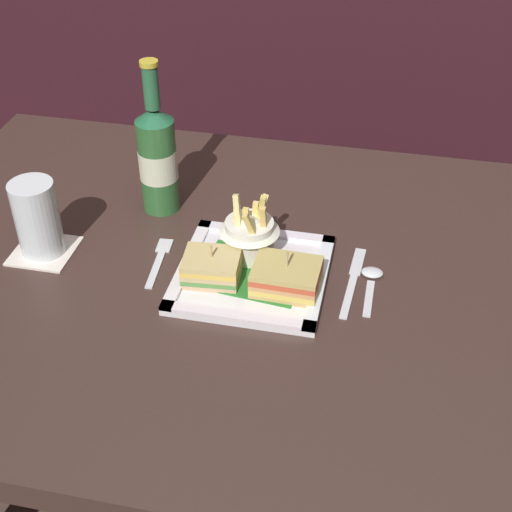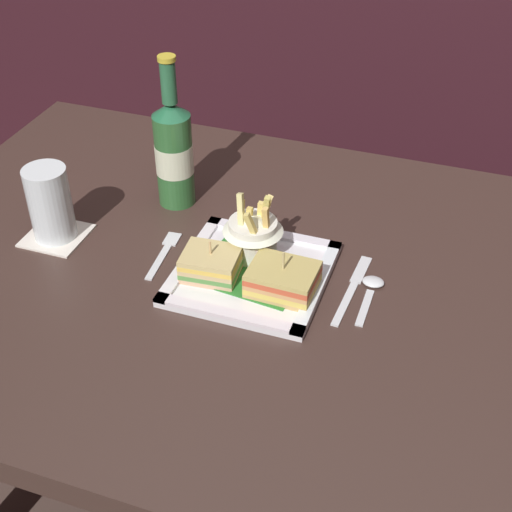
# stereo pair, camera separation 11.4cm
# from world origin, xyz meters

# --- Properties ---
(dining_table) EXTENTS (1.30, 0.90, 0.73)m
(dining_table) POSITION_xyz_m (0.00, 0.00, 0.63)
(dining_table) COLOR #3B2822
(dining_table) RESTS_ON ground_plane
(square_plate) EXTENTS (0.24, 0.24, 0.02)m
(square_plate) POSITION_xyz_m (-0.01, -0.01, 0.74)
(square_plate) COLOR white
(square_plate) RESTS_ON dining_table
(sandwich_half_left) EXTENTS (0.09, 0.08, 0.06)m
(sandwich_half_left) POSITION_xyz_m (-0.07, -0.04, 0.76)
(sandwich_half_left) COLOR tan
(sandwich_half_left) RESTS_ON square_plate
(sandwich_half_right) EXTENTS (0.10, 0.08, 0.07)m
(sandwich_half_right) POSITION_xyz_m (0.05, -0.04, 0.76)
(sandwich_half_right) COLOR tan
(sandwich_half_right) RESTS_ON square_plate
(fries_cup) EXTENTS (0.10, 0.10, 0.11)m
(fries_cup) POSITION_xyz_m (-0.02, 0.04, 0.79)
(fries_cup) COLOR silver
(fries_cup) RESTS_ON square_plate
(beer_bottle) EXTENTS (0.07, 0.07, 0.28)m
(beer_bottle) POSITION_xyz_m (-0.22, 0.16, 0.84)
(beer_bottle) COLOR #2D612F
(beer_bottle) RESTS_ON dining_table
(drink_coaster) EXTENTS (0.10, 0.10, 0.00)m
(drink_coaster) POSITION_xyz_m (-0.37, -0.02, 0.73)
(drink_coaster) COLOR silver
(drink_coaster) RESTS_ON dining_table
(water_glass) EXTENTS (0.07, 0.07, 0.13)m
(water_glass) POSITION_xyz_m (-0.37, -0.02, 0.79)
(water_glass) COLOR silver
(water_glass) RESTS_ON dining_table
(fork) EXTENTS (0.03, 0.13, 0.00)m
(fork) POSITION_xyz_m (-0.17, 0.00, 0.73)
(fork) COLOR silver
(fork) RESTS_ON dining_table
(knife) EXTENTS (0.03, 0.18, 0.00)m
(knife) POSITION_xyz_m (0.15, 0.02, 0.73)
(knife) COLOR silver
(knife) RESTS_ON dining_table
(spoon) EXTENTS (0.04, 0.12, 0.01)m
(spoon) POSITION_xyz_m (0.18, 0.02, 0.74)
(spoon) COLOR silver
(spoon) RESTS_ON dining_table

